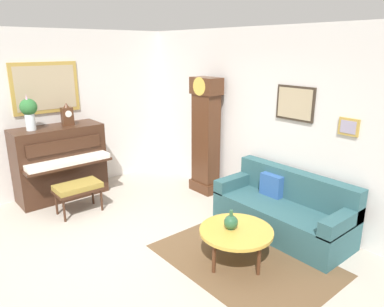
% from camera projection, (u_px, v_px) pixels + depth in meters
% --- Properties ---
extents(ground_plane, '(6.40, 6.00, 0.10)m').
position_uv_depth(ground_plane, '(127.00, 254.00, 4.60)').
color(ground_plane, '#B2A899').
extents(wall_left, '(0.13, 4.90, 2.80)m').
position_uv_depth(wall_left, '(45.00, 114.00, 6.09)').
color(wall_left, silver).
rests_on(wall_left, ground_plane).
extents(wall_back, '(5.30, 0.13, 2.80)m').
position_uv_depth(wall_back, '(256.00, 119.00, 5.66)').
color(wall_back, silver).
rests_on(wall_back, ground_plane).
extents(area_rug, '(2.10, 1.50, 0.01)m').
position_uv_depth(area_rug, '(245.00, 260.00, 4.38)').
color(area_rug, brown).
rests_on(area_rug, ground_plane).
extents(piano, '(0.87, 1.44, 1.24)m').
position_uv_depth(piano, '(60.00, 162.00, 6.07)').
color(piano, '#3D2316').
rests_on(piano, ground_plane).
extents(piano_bench, '(0.42, 0.70, 0.48)m').
position_uv_depth(piano_bench, '(78.00, 188.00, 5.53)').
color(piano_bench, '#3D2316').
rests_on(piano_bench, ground_plane).
extents(grandfather_clock, '(0.52, 0.34, 2.03)m').
position_uv_depth(grandfather_clock, '(206.00, 139.00, 6.23)').
color(grandfather_clock, '#4C2B19').
rests_on(grandfather_clock, ground_plane).
extents(couch, '(1.90, 0.80, 0.84)m').
position_uv_depth(couch, '(284.00, 210.00, 4.99)').
color(couch, '#2D565B').
rests_on(couch, ground_plane).
extents(coffee_table, '(0.88, 0.88, 0.43)m').
position_uv_depth(coffee_table, '(236.00, 232.00, 4.25)').
color(coffee_table, gold).
rests_on(coffee_table, ground_plane).
extents(mantel_clock, '(0.13, 0.18, 0.38)m').
position_uv_depth(mantel_clock, '(67.00, 115.00, 5.96)').
color(mantel_clock, '#4C2B19').
rests_on(mantel_clock, piano).
extents(flower_vase, '(0.26, 0.26, 0.58)m').
position_uv_depth(flower_vase, '(29.00, 111.00, 5.56)').
color(flower_vase, silver).
rests_on(flower_vase, piano).
extents(green_jug, '(0.17, 0.17, 0.24)m').
position_uv_depth(green_jug, '(231.00, 222.00, 4.24)').
color(green_jug, '#234C33').
rests_on(green_jug, coffee_table).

